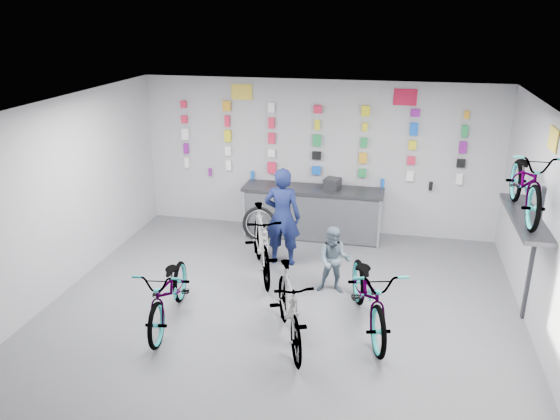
% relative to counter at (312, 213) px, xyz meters
% --- Properties ---
extents(floor, '(8.00, 8.00, 0.00)m').
position_rel_counter_xyz_m(floor, '(0.00, -3.54, -0.49)').
color(floor, '#56575C').
rests_on(floor, ground).
extents(ceiling, '(8.00, 8.00, 0.00)m').
position_rel_counter_xyz_m(ceiling, '(0.00, -3.54, 2.51)').
color(ceiling, white).
rests_on(ceiling, wall_back).
extents(wall_back, '(7.00, 0.00, 7.00)m').
position_rel_counter_xyz_m(wall_back, '(0.00, 0.46, 1.01)').
color(wall_back, '#AAAAAC').
rests_on(wall_back, floor).
extents(wall_left, '(0.00, 8.00, 8.00)m').
position_rel_counter_xyz_m(wall_left, '(-3.50, -3.54, 1.01)').
color(wall_left, '#AAAAAC').
rests_on(wall_left, floor).
extents(counter, '(2.70, 0.66, 1.00)m').
position_rel_counter_xyz_m(counter, '(0.00, 0.00, 0.00)').
color(counter, black).
rests_on(counter, floor).
extents(merch_wall, '(5.55, 0.08, 1.55)m').
position_rel_counter_xyz_m(merch_wall, '(0.01, 0.39, 1.29)').
color(merch_wall, white).
rests_on(merch_wall, wall_back).
extents(wall_bracket, '(0.39, 1.90, 2.00)m').
position_rel_counter_xyz_m(wall_bracket, '(3.33, -2.34, 0.98)').
color(wall_bracket, '#333338').
rests_on(wall_bracket, wall_right).
extents(sign_left, '(0.42, 0.02, 0.30)m').
position_rel_counter_xyz_m(sign_left, '(-1.50, 0.44, 2.23)').
color(sign_left, yellow).
rests_on(sign_left, wall_back).
extents(sign_right, '(0.42, 0.02, 0.30)m').
position_rel_counter_xyz_m(sign_right, '(1.60, 0.44, 2.23)').
color(sign_right, red).
rests_on(sign_right, wall_back).
extents(sign_side, '(0.02, 0.40, 0.30)m').
position_rel_counter_xyz_m(sign_side, '(3.48, -2.34, 2.16)').
color(sign_side, yellow).
rests_on(sign_side, wall_right).
extents(bike_left, '(0.90, 1.94, 0.98)m').
position_rel_counter_xyz_m(bike_left, '(-1.48, -3.53, 0.00)').
color(bike_left, gray).
rests_on(bike_left, floor).
extents(bike_center, '(1.08, 1.82, 1.06)m').
position_rel_counter_xyz_m(bike_center, '(0.27, -3.66, 0.04)').
color(bike_center, gray).
rests_on(bike_center, floor).
extents(bike_right, '(1.24, 2.17, 1.08)m').
position_rel_counter_xyz_m(bike_right, '(1.29, -3.07, 0.05)').
color(bike_right, gray).
rests_on(bike_right, floor).
extents(bike_service, '(1.19, 1.99, 1.16)m').
position_rel_counter_xyz_m(bike_service, '(-0.57, -1.78, 0.09)').
color(bike_service, gray).
rests_on(bike_service, floor).
extents(bike_wall, '(0.63, 1.80, 0.95)m').
position_rel_counter_xyz_m(bike_wall, '(3.25, -2.34, 1.57)').
color(bike_wall, gray).
rests_on(bike_wall, wall_bracket).
extents(clerk, '(0.64, 0.42, 1.74)m').
position_rel_counter_xyz_m(clerk, '(-0.32, -1.29, 0.38)').
color(clerk, '#111945').
rests_on(clerk, floor).
extents(customer, '(0.54, 0.43, 1.09)m').
position_rel_counter_xyz_m(customer, '(0.69, -2.15, 0.06)').
color(customer, slate).
rests_on(customer, floor).
extents(spare_wheel, '(0.68, 0.24, 0.67)m').
position_rel_counter_xyz_m(spare_wheel, '(-0.98, -0.37, -0.16)').
color(spare_wheel, black).
rests_on(spare_wheel, floor).
extents(register, '(0.34, 0.36, 0.22)m').
position_rel_counter_xyz_m(register, '(0.37, 0.01, 0.62)').
color(register, black).
rests_on(register, counter).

